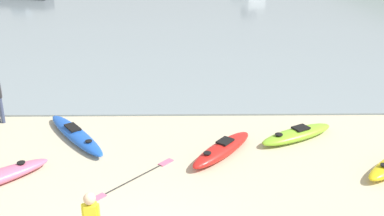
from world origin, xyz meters
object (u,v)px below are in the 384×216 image
Objects in this scene: kayak_on_sand_2 at (75,134)px; loose_paddle at (134,179)px; kayak_on_sand_1 at (222,149)px; kayak_on_sand_3 at (297,134)px.

kayak_on_sand_2 is 3.18m from loose_paddle.
loose_paddle is at bearing -49.96° from kayak_on_sand_2.
kayak_on_sand_3 is (2.36, 1.01, -0.02)m from kayak_on_sand_1.
kayak_on_sand_1 is 2.71m from loose_paddle.
loose_paddle is (-2.36, -1.32, -0.17)m from kayak_on_sand_1.
kayak_on_sand_1 is at bearing -156.91° from kayak_on_sand_3.
kayak_on_sand_2 is (-4.41, 1.11, -0.03)m from kayak_on_sand_1.
kayak_on_sand_2 reaches higher than loose_paddle.
kayak_on_sand_1 is 1.15× the size of loose_paddle.
kayak_on_sand_2 is 1.22× the size of kayak_on_sand_3.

